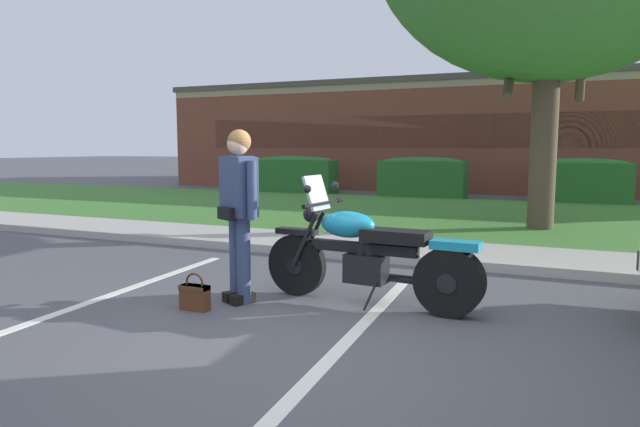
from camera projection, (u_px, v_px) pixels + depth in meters
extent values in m
plane|color=#4C4C51|center=(325.00, 337.00, 4.59)|extent=(140.00, 140.00, 0.00)
cube|color=#ADA89E|center=(418.00, 260.00, 7.39)|extent=(60.00, 0.20, 0.12)
cube|color=#ADA89E|center=(432.00, 251.00, 8.17)|extent=(60.00, 1.50, 0.08)
cube|color=#3D752D|center=(478.00, 216.00, 12.35)|extent=(60.00, 7.68, 0.06)
cube|color=silver|center=(104.00, 297.00, 5.78)|extent=(0.35, 4.40, 0.01)
cube|color=silver|center=(355.00, 332.00, 4.69)|extent=(0.35, 4.40, 0.01)
cylinder|color=black|center=(297.00, 265.00, 5.86)|extent=(0.65, 0.15, 0.64)
cylinder|color=black|center=(297.00, 265.00, 5.86)|extent=(0.19, 0.13, 0.18)
cylinder|color=black|center=(449.00, 282.00, 5.12)|extent=(0.65, 0.23, 0.64)
cylinder|color=black|center=(449.00, 282.00, 5.12)|extent=(0.19, 0.21, 0.18)
cube|color=black|center=(297.00, 231.00, 5.82)|extent=(0.45, 0.17, 0.06)
cube|color=teal|center=(456.00, 245.00, 5.06)|extent=(0.45, 0.23, 0.08)
cylinder|color=black|center=(304.00, 240.00, 5.69)|extent=(0.31, 0.07, 0.58)
cylinder|color=black|center=(312.00, 238.00, 5.84)|extent=(0.31, 0.07, 0.58)
sphere|color=black|center=(311.00, 214.00, 5.72)|extent=(0.17, 0.17, 0.17)
cylinder|color=black|center=(324.00, 203.00, 5.64)|extent=(0.08, 0.72, 0.03)
cylinder|color=black|center=(306.00, 207.00, 5.32)|extent=(0.05, 0.10, 0.04)
cylinder|color=black|center=(339.00, 200.00, 5.96)|extent=(0.05, 0.10, 0.04)
sphere|color=black|center=(307.00, 189.00, 5.37)|extent=(0.08, 0.08, 0.08)
sphere|color=black|center=(335.00, 185.00, 5.89)|extent=(0.08, 0.08, 0.08)
cube|color=#B2BCC6|center=(316.00, 193.00, 5.66)|extent=(0.17, 0.37, 0.35)
cube|color=black|center=(363.00, 248.00, 5.49)|extent=(1.10, 0.18, 0.10)
ellipsoid|color=teal|center=(348.00, 224.00, 5.54)|extent=(0.58, 0.36, 0.26)
cube|color=black|center=(396.00, 236.00, 5.32)|extent=(0.66, 0.33, 0.12)
cube|color=black|center=(366.00, 268.00, 5.50)|extent=(0.42, 0.27, 0.28)
cylinder|color=black|center=(363.00, 252.00, 5.49)|extent=(0.18, 0.13, 0.21)
cylinder|color=black|center=(369.00, 253.00, 5.46)|extent=(0.18, 0.13, 0.21)
cylinder|color=black|center=(407.00, 280.00, 5.46)|extent=(0.60, 0.12, 0.08)
cylinder|color=black|center=(427.00, 282.00, 5.37)|extent=(0.60, 0.12, 0.08)
cylinder|color=black|center=(371.00, 295.00, 5.32)|extent=(0.13, 0.11, 0.30)
cube|color=black|center=(242.00, 299.00, 5.56)|extent=(0.21, 0.26, 0.10)
cube|color=black|center=(235.00, 296.00, 5.66)|extent=(0.21, 0.26, 0.10)
cylinder|color=navy|center=(244.00, 261.00, 5.52)|extent=(0.14, 0.14, 0.86)
cylinder|color=navy|center=(236.00, 258.00, 5.63)|extent=(0.14, 0.14, 0.86)
cube|color=navy|center=(239.00, 187.00, 5.49)|extent=(0.44, 0.37, 0.58)
cube|color=navy|center=(238.00, 159.00, 5.46)|extent=(0.36, 0.32, 0.06)
sphere|color=beige|center=(238.00, 144.00, 5.44)|extent=(0.21, 0.21, 0.21)
sphere|color=olive|center=(239.00, 141.00, 5.45)|extent=(0.23, 0.23, 0.23)
cube|color=black|center=(227.00, 213.00, 5.44)|extent=(0.24, 0.19, 0.12)
cylinder|color=navy|center=(252.00, 190.00, 5.31)|extent=(0.09, 0.09, 0.56)
cylinder|color=navy|center=(226.00, 188.00, 5.68)|extent=(0.09, 0.09, 0.56)
cube|color=#562D19|center=(195.00, 298.00, 5.33)|extent=(0.28, 0.12, 0.24)
cube|color=#562D19|center=(194.00, 287.00, 5.32)|extent=(0.28, 0.13, 0.04)
torus|color=#562D19|center=(194.00, 283.00, 5.32)|extent=(0.20, 0.02, 0.20)
cylinder|color=#4C3D2D|center=(543.00, 149.00, 10.14)|extent=(0.46, 0.46, 3.00)
cylinder|color=#4C3D2D|center=(582.00, 58.00, 9.73)|extent=(0.16, 1.23, 1.43)
cylinder|color=#4C3D2D|center=(511.00, 69.00, 10.21)|extent=(0.16, 1.32, 1.19)
cube|color=#286028|center=(293.00, 177.00, 18.72)|extent=(2.88, 0.90, 1.10)
ellipsoid|color=#286028|center=(293.00, 160.00, 18.66)|extent=(2.73, 0.84, 0.28)
cube|color=#286028|center=(422.00, 180.00, 17.00)|extent=(2.57, 0.90, 1.10)
ellipsoid|color=#286028|center=(423.00, 162.00, 16.93)|extent=(2.44, 0.84, 0.28)
cube|color=#286028|center=(580.00, 184.00, 15.28)|extent=(2.54, 0.90, 1.10)
ellipsoid|color=#286028|center=(581.00, 163.00, 15.21)|extent=(2.41, 0.84, 0.28)
cube|color=brown|center=(507.00, 139.00, 21.93)|extent=(24.69, 8.79, 3.71)
cube|color=#998466|center=(496.00, 81.00, 17.77)|extent=(24.69, 0.10, 0.24)
cube|color=#4C4742|center=(509.00, 87.00, 21.70)|extent=(24.93, 8.88, 0.20)
cube|color=#1E282D|center=(494.00, 131.00, 17.94)|extent=(20.98, 0.06, 1.10)
cube|color=brown|center=(263.00, 133.00, 21.27)|extent=(0.08, 0.04, 1.20)
cube|color=brown|center=(368.00, 132.00, 19.60)|extent=(0.08, 0.04, 1.20)
cube|color=brown|center=(494.00, 131.00, 17.93)|extent=(0.08, 0.04, 1.20)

